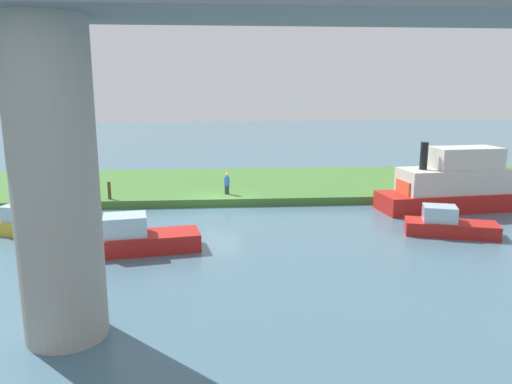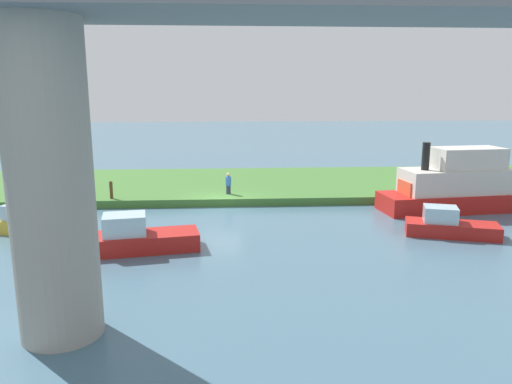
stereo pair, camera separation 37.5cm
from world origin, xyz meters
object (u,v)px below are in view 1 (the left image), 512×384
(houseboat_blue, at_px, (451,185))
(riverboat_paddlewheel, at_px, (138,238))
(bridge_pylon, at_px, (56,186))
(skiff_small, at_px, (448,225))
(mooring_post, at_px, (109,190))
(motorboat_red, at_px, (28,224))
(person_on_bank, at_px, (227,183))

(houseboat_blue, relative_size, riverboat_paddlewheel, 1.55)
(bridge_pylon, xyz_separation_m, skiff_small, (-16.06, -9.02, -4.04))
(mooring_post, relative_size, houseboat_blue, 0.13)
(motorboat_red, xyz_separation_m, riverboat_paddlewheel, (-5.99, 3.22, 0.10))
(motorboat_red, height_order, riverboat_paddlewheel, riverboat_paddlewheel)
(bridge_pylon, xyz_separation_m, person_on_bank, (-5.10, -17.32, -3.37))
(mooring_post, xyz_separation_m, houseboat_blue, (-20.80, 2.31, 0.50))
(bridge_pylon, xyz_separation_m, houseboat_blue, (-18.58, -14.12, -3.03))
(houseboat_blue, bearing_deg, motorboat_red, 7.80)
(person_on_bank, distance_m, houseboat_blue, 13.86)
(mooring_post, xyz_separation_m, skiff_small, (-18.27, 7.41, -0.52))
(person_on_bank, xyz_separation_m, skiff_small, (-10.96, 8.29, -0.68))
(skiff_small, bearing_deg, person_on_bank, -37.10)
(motorboat_red, bearing_deg, houseboat_blue, -172.20)
(bridge_pylon, relative_size, mooring_post, 8.40)
(mooring_post, height_order, skiff_small, mooring_post)
(person_on_bank, xyz_separation_m, houseboat_blue, (-13.49, 3.19, 0.34))
(bridge_pylon, bearing_deg, skiff_small, -150.67)
(houseboat_blue, bearing_deg, bridge_pylon, 37.23)
(skiff_small, bearing_deg, riverboat_paddlewheel, 5.13)
(mooring_post, bearing_deg, skiff_small, 157.92)
(mooring_post, bearing_deg, bridge_pylon, 97.66)
(bridge_pylon, bearing_deg, riverboat_paddlewheel, -96.59)
(motorboat_red, relative_size, riverboat_paddlewheel, 0.86)
(person_on_bank, bearing_deg, houseboat_blue, 166.68)
(person_on_bank, relative_size, motorboat_red, 0.30)
(skiff_small, relative_size, motorboat_red, 1.01)
(motorboat_red, bearing_deg, bridge_pylon, 115.16)
(houseboat_blue, distance_m, riverboat_paddlewheel, 18.87)
(houseboat_blue, height_order, skiff_small, houseboat_blue)
(person_on_bank, height_order, skiff_small, person_on_bank)
(mooring_post, distance_m, riverboat_paddlewheel, 9.31)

